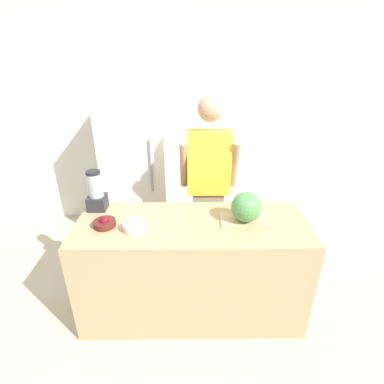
# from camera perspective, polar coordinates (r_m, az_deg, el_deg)

# --- Properties ---
(ground_plane) EXTENTS (14.00, 14.00, 0.00)m
(ground_plane) POSITION_cam_1_polar(r_m,az_deg,el_deg) (2.70, 0.08, -26.27)
(ground_plane) COLOR beige
(wall_back) EXTENTS (8.00, 0.06, 2.60)m
(wall_back) POSITION_cam_1_polar(r_m,az_deg,el_deg) (3.78, -0.24, 13.08)
(wall_back) COLOR silver
(wall_back) RESTS_ON ground_plane
(counter_island) EXTENTS (1.83, 0.69, 0.89)m
(counter_island) POSITION_cam_1_polar(r_m,az_deg,el_deg) (2.62, 0.01, -14.19)
(counter_island) COLOR tan
(counter_island) RESTS_ON ground_plane
(refrigerator) EXTENTS (0.71, 0.66, 1.65)m
(refrigerator) POSITION_cam_1_polar(r_m,az_deg,el_deg) (3.62, -10.43, 4.23)
(refrigerator) COLOR white
(refrigerator) RESTS_ON ground_plane
(person) EXTENTS (0.55, 0.27, 1.76)m
(person) POSITION_cam_1_polar(r_m,az_deg,el_deg) (2.95, 3.12, 1.37)
(person) COLOR gray
(person) RESTS_ON ground_plane
(cutting_board) EXTENTS (0.40, 0.22, 0.01)m
(cutting_board) POSITION_cam_1_polar(r_m,az_deg,el_deg) (2.41, 10.13, -5.31)
(cutting_board) COLOR tan
(cutting_board) RESTS_ON counter_island
(watermelon) EXTENTS (0.24, 0.24, 0.24)m
(watermelon) POSITION_cam_1_polar(r_m,az_deg,el_deg) (2.34, 10.30, -2.84)
(watermelon) COLOR #4C8C47
(watermelon) RESTS_ON cutting_board
(bowl_cherries) EXTENTS (0.17, 0.17, 0.08)m
(bowl_cherries) POSITION_cam_1_polar(r_m,az_deg,el_deg) (2.39, -16.31, -5.67)
(bowl_cherries) COLOR #511E19
(bowl_cherries) RESTS_ON counter_island
(bowl_cream) EXTENTS (0.17, 0.17, 0.11)m
(bowl_cream) POSITION_cam_1_polar(r_m,az_deg,el_deg) (2.29, -10.98, -6.27)
(bowl_cream) COLOR beige
(bowl_cream) RESTS_ON counter_island
(blender) EXTENTS (0.15, 0.15, 0.34)m
(blender) POSITION_cam_1_polar(r_m,az_deg,el_deg) (2.61, -17.82, -0.10)
(blender) COLOR #28282D
(blender) RESTS_ON counter_island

